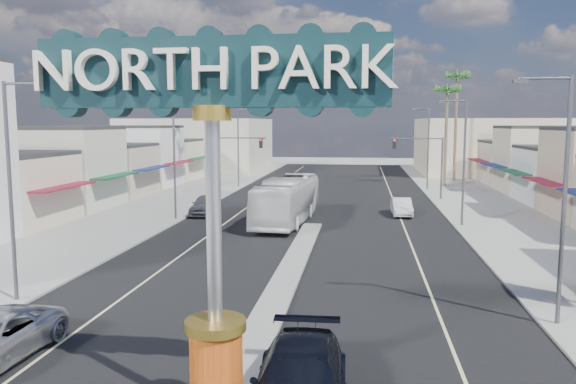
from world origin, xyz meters
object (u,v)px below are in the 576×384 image
(streetlight_r_near, at_px, (560,188))
(palm_left_far, at_px, (212,85))
(palm_right_far, at_px, (457,82))
(car_parked_right, at_px, (402,207))
(suv_right, at_px, (300,384))
(streetlight_r_far, at_px, (427,144))
(car_parked_left, at_px, (206,205))
(city_bus, at_px, (287,200))
(traffic_signal_right, at_px, (423,156))
(gateway_sign, at_px, (213,184))
(palm_right_mid, at_px, (447,95))
(streetlight_l_near, at_px, (13,180))
(streetlight_l_far, at_px, (240,143))
(streetlight_l_mid, at_px, (176,154))
(traffic_signal_left, at_px, (234,154))
(streetlight_r_mid, at_px, (462,156))

(streetlight_r_near, height_order, palm_left_far, palm_left_far)
(palm_right_far, bearing_deg, car_parked_right, -106.85)
(suv_right, bearing_deg, streetlight_r_far, 78.57)
(car_parked_left, height_order, city_bus, city_bus)
(car_parked_left, bearing_deg, palm_right_far, 48.59)
(traffic_signal_right, xyz_separation_m, palm_left_far, (-22.18, 6.01, 7.22))
(gateway_sign, relative_size, palm_right_mid, 0.76)
(streetlight_l_near, bearing_deg, traffic_signal_right, 60.01)
(streetlight_l_near, distance_m, city_bus, 22.08)
(streetlight_l_far, bearing_deg, palm_right_far, 21.46)
(streetlight_l_mid, height_order, streetlight_r_far, same)
(suv_right, bearing_deg, streetlight_l_mid, 112.62)
(streetlight_r_near, xyz_separation_m, palm_right_far, (4.57, 52.00, 7.32))
(traffic_signal_right, relative_size, palm_right_mid, 0.50)
(suv_right, bearing_deg, traffic_signal_left, 103.36)
(traffic_signal_left, xyz_separation_m, streetlight_r_mid, (19.62, -13.99, 0.79))
(streetlight_l_near, xyz_separation_m, palm_left_far, (-2.57, 40.00, 6.43))
(streetlight_l_far, distance_m, suv_right, 51.16)
(streetlight_r_far, distance_m, car_parked_right, 18.49)
(streetlight_r_far, bearing_deg, car_parked_right, -102.15)
(streetlight_l_mid, distance_m, streetlight_l_far, 22.00)
(suv_right, relative_size, car_parked_left, 1.20)
(palm_right_far, height_order, car_parked_left, palm_right_far)
(palm_right_far, relative_size, car_parked_right, 3.32)
(traffic_signal_right, height_order, streetlight_l_far, streetlight_l_far)
(suv_right, height_order, car_parked_right, suv_right)
(gateway_sign, relative_size, city_bus, 0.76)
(gateway_sign, relative_size, palm_left_far, 0.70)
(traffic_signal_right, height_order, palm_right_far, palm_right_far)
(gateway_sign, xyz_separation_m, streetlight_l_mid, (-10.43, 28.02, -0.86))
(streetlight_r_far, height_order, car_parked_left, streetlight_r_far)
(traffic_signal_left, distance_m, traffic_signal_right, 18.37)
(palm_left_far, xyz_separation_m, city_bus, (11.00, -19.88, -9.81))
(traffic_signal_right, distance_m, palm_right_far, 20.59)
(gateway_sign, bearing_deg, car_parked_right, 78.42)
(streetlight_l_mid, xyz_separation_m, car_parked_right, (17.08, 4.44, -4.37))
(gateway_sign, relative_size, streetlight_r_far, 1.02)
(traffic_signal_right, height_order, city_bus, traffic_signal_right)
(streetlight_l_mid, relative_size, car_parked_left, 1.87)
(gateway_sign, xyz_separation_m, palm_right_mid, (13.00, 54.02, 4.67))
(traffic_signal_right, relative_size, streetlight_l_mid, 0.67)
(streetlight_r_far, distance_m, city_bus, 25.39)
(streetlight_r_mid, height_order, car_parked_left, streetlight_r_mid)
(car_parked_right, bearing_deg, city_bus, -154.89)
(car_parked_right, bearing_deg, palm_right_far, 71.73)
(streetlight_l_mid, relative_size, car_parked_right, 2.12)
(traffic_signal_left, distance_m, car_parked_right, 18.84)
(streetlight_r_near, bearing_deg, palm_right_far, 84.98)
(streetlight_l_far, distance_m, streetlight_r_far, 20.87)
(car_parked_right, bearing_deg, streetlight_r_near, -82.63)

